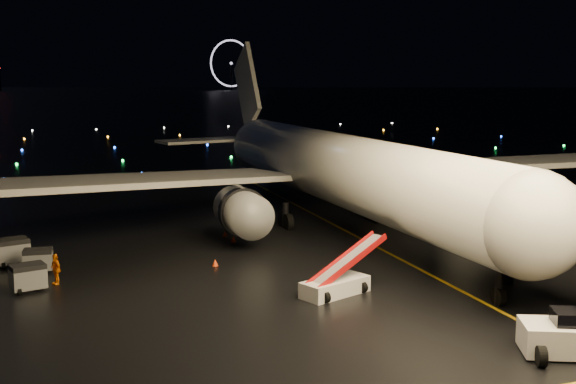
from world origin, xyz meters
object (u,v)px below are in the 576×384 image
(pushback_tug, at_px, (571,333))
(baggage_cart_0, at_px, (38,260))
(baggage_cart_2, at_px, (12,252))
(belt_loader, at_px, (335,270))
(baggage_cart_1, at_px, (28,278))
(crew_c, at_px, (56,269))
(airliner, at_px, (324,128))

(pushback_tug, distance_m, baggage_cart_0, 32.50)
(baggage_cart_0, relative_size, baggage_cart_2, 0.84)
(belt_loader, xyz_separation_m, baggage_cart_1, (-17.05, 6.30, -0.70))
(pushback_tug, xyz_separation_m, crew_c, (-22.32, 19.18, -0.09))
(airliner, height_order, baggage_cart_2, airliner)
(belt_loader, height_order, baggage_cart_0, belt_loader)
(belt_loader, distance_m, baggage_cart_2, 22.44)
(baggage_cart_1, bearing_deg, baggage_cart_0, 67.01)
(pushback_tug, xyz_separation_m, baggage_cart_1, (-23.89, 18.19, -0.22))
(airliner, relative_size, belt_loader, 9.34)
(airliner, height_order, crew_c, airliner)
(baggage_cart_0, relative_size, baggage_cart_1, 0.93)
(pushback_tug, relative_size, baggage_cart_2, 2.04)
(airliner, bearing_deg, crew_c, -151.13)
(crew_c, bearing_deg, baggage_cart_0, 171.77)
(baggage_cart_0, bearing_deg, crew_c, -67.66)
(airliner, height_order, baggage_cart_1, airliner)
(baggage_cart_2, bearing_deg, pushback_tug, -62.51)
(crew_c, height_order, baggage_cart_1, crew_c)
(crew_c, relative_size, baggage_cart_0, 1.06)
(belt_loader, relative_size, baggage_cart_1, 3.24)
(belt_loader, bearing_deg, baggage_cart_1, 136.65)
(belt_loader, bearing_deg, airliner, 47.91)
(pushback_tug, relative_size, crew_c, 2.30)
(baggage_cart_2, bearing_deg, airliner, -0.92)
(belt_loader, distance_m, baggage_cart_0, 19.71)
(belt_loader, distance_m, baggage_cart_1, 18.19)
(airliner, distance_m, baggage_cart_1, 29.12)
(crew_c, height_order, baggage_cart_0, crew_c)
(airliner, xyz_separation_m, baggage_cart_1, (-24.19, -14.41, -7.46))
(airliner, distance_m, pushback_tug, 33.39)
(airliner, xyz_separation_m, belt_loader, (-7.13, -20.71, -6.76))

